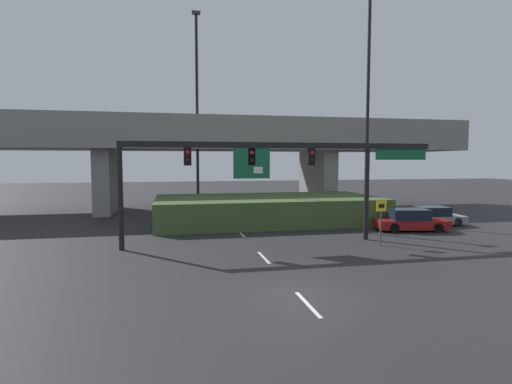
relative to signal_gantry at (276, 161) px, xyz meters
name	(u,v)px	position (x,y,z in m)	size (l,w,h in m)	color
ground_plane	(298,293)	(-1.37, -8.43, -4.67)	(160.00, 160.00, 0.00)	#262628
lane_markings	(241,234)	(-1.37, 3.37, -4.67)	(0.14, 28.16, 0.01)	silver
signal_gantry	(276,161)	(0.00, 0.00, 0.00)	(17.82, 0.44, 5.68)	black
speed_limit_sign	(381,216)	(5.55, -1.67, -3.01)	(0.60, 0.11, 2.55)	#4C4C4C
highway_light_pole_near	(197,111)	(-3.53, 12.74, 4.21)	(0.70, 0.36, 17.00)	black
highway_light_pole_far	(368,103)	(8.80, 6.44, 4.29)	(0.70, 0.36, 17.16)	black
overpass_bridge	(218,144)	(-1.37, 16.75, 1.59)	(47.51, 9.25, 8.57)	gray
grass_embankment	(267,209)	(1.41, 7.87, -3.70)	(16.63, 8.15, 1.93)	#42562D
parked_sedan_near_right	(410,221)	(9.90, 2.25, -4.00)	(4.88, 2.68, 1.45)	maroon
parked_sedan_mid_right	(432,216)	(12.83, 4.01, -4.04)	(4.41, 2.15, 1.35)	gray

